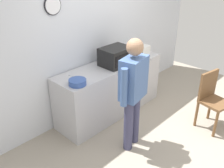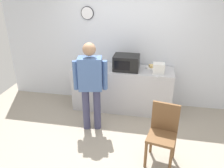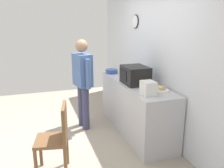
{
  "view_description": "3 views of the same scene",
  "coord_description": "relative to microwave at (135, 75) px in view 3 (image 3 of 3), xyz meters",
  "views": [
    {
      "loc": [
        -2.78,
        -1.48,
        2.52
      ],
      "look_at": [
        -0.36,
        0.83,
        0.83
      ],
      "focal_mm": 40.27,
      "sensor_mm": 36.0,
      "label": 1
    },
    {
      "loc": [
        0.61,
        -3.11,
        2.56
      ],
      "look_at": [
        -0.13,
        0.72,
        0.78
      ],
      "focal_mm": 36.82,
      "sensor_mm": 36.0,
      "label": 2
    },
    {
      "loc": [
        3.61,
        -0.43,
        1.94
      ],
      "look_at": [
        -0.28,
        0.87,
        0.84
      ],
      "focal_mm": 37.51,
      "sensor_mm": 36.0,
      "label": 3
    }
  ],
  "objects": [
    {
      "name": "ground_plane",
      "position": [
        -0.08,
        -1.16,
        -1.06
      ],
      "size": [
        6.0,
        6.0,
        0.0
      ],
      "primitive_type": "plane",
      "color": "#9E9384"
    },
    {
      "name": "back_wall",
      "position": [
        -0.08,
        0.44,
        0.24
      ],
      "size": [
        5.4,
        0.13,
        2.6
      ],
      "color": "silver",
      "rests_on": "ground_plane"
    },
    {
      "name": "kitchen_counter",
      "position": [
        -0.08,
        0.06,
        -0.61
      ],
      "size": [
        2.04,
        0.62,
        0.91
      ],
      "primitive_type": "cube",
      "color": "#B7B7BC",
      "rests_on": "ground_plane"
    },
    {
      "name": "microwave",
      "position": [
        0.0,
        0.0,
        0.0
      ],
      "size": [
        0.5,
        0.39,
        0.3
      ],
      "color": "black",
      "rests_on": "kitchen_counter"
    },
    {
      "name": "sandwich_plate",
      "position": [
        0.5,
        0.2,
        -0.13
      ],
      "size": [
        0.26,
        0.26,
        0.07
      ],
      "color": "white",
      "rests_on": "kitchen_counter"
    },
    {
      "name": "salad_bowl",
      "position": [
        -0.91,
        -0.11,
        -0.11
      ],
      "size": [
        0.25,
        0.25,
        0.08
      ],
      "primitive_type": "cylinder",
      "color": "#33519E",
      "rests_on": "kitchen_counter"
    },
    {
      "name": "toaster",
      "position": [
        0.63,
        -0.07,
        -0.05
      ],
      "size": [
        0.22,
        0.18,
        0.2
      ],
      "primitive_type": "cube",
      "color": "silver",
      "rests_on": "kitchen_counter"
    },
    {
      "name": "fork_utensil",
      "position": [
        0.64,
        -0.23,
        -0.15
      ],
      "size": [
        0.09,
        0.16,
        0.01
      ],
      "primitive_type": "cube",
      "rotation": [
        0.0,
        0.0,
        1.14
      ],
      "color": "silver",
      "rests_on": "kitchen_counter"
    },
    {
      "name": "spoon_utensil",
      "position": [
        -0.79,
        0.15,
        -0.15
      ],
      "size": [
        0.06,
        0.17,
        0.01
      ],
      "primitive_type": "cube",
      "rotation": [
        0.0,
        0.0,
        1.79
      ],
      "color": "silver",
      "rests_on": "kitchen_counter"
    },
    {
      "name": "person_standing",
      "position": [
        -0.51,
        -0.8,
        -0.11
      ],
      "size": [
        0.58,
        0.31,
        1.64
      ],
      "color": "#3C3C5D",
      "rests_on": "ground_plane"
    },
    {
      "name": "wooden_chair",
      "position": [
        0.74,
        -1.4,
        -0.54
      ],
      "size": [
        0.47,
        0.47,
        0.94
      ],
      "color": "brown",
      "rests_on": "ground_plane"
    }
  ]
}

